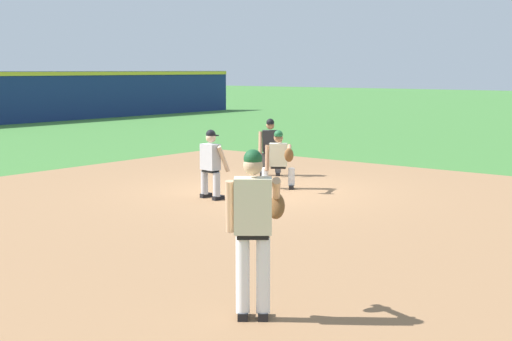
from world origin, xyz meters
TOP-DOWN VIEW (x-y plane):
  - ground_plane at (0.00, 0.00)m, footprint 160.00×160.00m
  - infield_dirt_patch at (-3.27, -2.53)m, footprint 18.00×18.00m
  - first_base_bag at (0.00, 0.00)m, footprint 0.38×0.38m
  - baseball at (-2.33, -1.75)m, footprint 0.07×0.07m
  - pitcher at (-6.49, -5.04)m, footprint 0.85×0.57m
  - first_baseman at (0.47, -0.19)m, footprint 0.80×1.05m
  - baserunner at (-1.39, 0.19)m, footprint 0.49×0.63m
  - umpire at (2.03, 1.25)m, footprint 0.65×0.68m

SIDE VIEW (x-z plane):
  - ground_plane at x=0.00m, z-range 0.00..0.00m
  - infield_dirt_patch at x=-3.27m, z-range 0.00..0.01m
  - baseball at x=-2.33m, z-range 0.00..0.07m
  - first_base_bag at x=0.00m, z-range 0.00..0.09m
  - first_baseman at x=0.47m, z-range 0.06..1.40m
  - baserunner at x=-1.39m, z-range 0.06..1.52m
  - umpire at x=2.03m, z-range 0.06..1.52m
  - pitcher at x=-6.49m, z-range 0.13..1.99m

